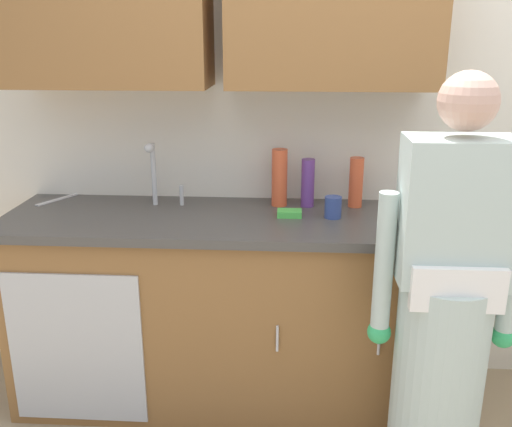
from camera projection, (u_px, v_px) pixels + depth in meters
The scene contains 11 objects.
kitchen_wall_with_uppers at pixel (310, 90), 2.68m from camera, with size 4.80×0.44×2.70m.
counter_cabinet at pixel (219, 312), 2.73m from camera, with size 1.90×0.62×0.90m.
countertop at pixel (218, 219), 2.59m from camera, with size 1.96×0.66×0.04m, color #474442.
sink at pixel (157, 217), 2.61m from camera, with size 0.50×0.36×0.35m.
person_at_sink at pixel (443, 327), 2.10m from camera, with size 0.55×0.34×1.62m.
bottle_water_tall at pixel (308, 183), 2.69m from camera, with size 0.06×0.06×0.23m, color #66388C.
bottle_cleaner_spray at pixel (356, 182), 2.68m from camera, with size 0.07×0.07×0.24m, color #E05933.
bottle_soap at pixel (279, 178), 2.69m from camera, with size 0.07×0.07×0.27m, color #E05933.
cup_by_sink at pixel (333, 207), 2.54m from camera, with size 0.08×0.08×0.10m, color #33478C.
knife_on_counter at pixel (57, 200), 2.82m from camera, with size 0.24×0.02×0.01m, color silver.
sponge at pixel (289, 213), 2.56m from camera, with size 0.11×0.07×0.03m, color #4CBF4C.
Camera 1 is at (-0.22, -1.74, 1.73)m, focal length 39.79 mm.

